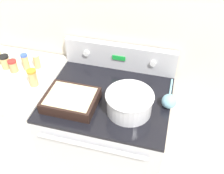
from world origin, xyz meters
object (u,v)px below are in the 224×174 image
object	(u,v)px
mixing_bowl	(129,102)
ladle	(169,101)
spice_jar_white_cap	(37,61)
spice_jar_black_cap	(5,62)
casserole_dish	(71,100)
spice_jar_orange_cap	(33,78)
spice_jar_red_cap	(13,66)
spice_jar_blue_cap	(25,62)

from	to	relation	value
mixing_bowl	ladle	bearing A→B (deg)	24.90
spice_jar_white_cap	spice_jar_black_cap	bearing A→B (deg)	-164.50
casserole_dish	ladle	bearing A→B (deg)	13.87
spice_jar_orange_cap	spice_jar_black_cap	size ratio (longest dim) A/B	1.19
spice_jar_white_cap	spice_jar_red_cap	xyz separation A→B (m)	(-0.14, -0.08, -0.01)
spice_jar_blue_cap	spice_jar_black_cap	distance (m)	0.15
casserole_dish	spice_jar_red_cap	size ratio (longest dim) A/B	3.56
mixing_bowl	spice_jar_white_cap	bearing A→B (deg)	161.43
mixing_bowl	spice_jar_white_cap	xyz separation A→B (m)	(-0.71, 0.24, -0.01)
ladle	casserole_dish	bearing A→B (deg)	-166.13
spice_jar_white_cap	spice_jar_red_cap	size ratio (longest dim) A/B	1.28
spice_jar_orange_cap	mixing_bowl	bearing A→B (deg)	-5.27
casserole_dish	spice_jar_blue_cap	world-z (taller)	spice_jar_blue_cap
casserole_dish	spice_jar_black_cap	bearing A→B (deg)	159.17
spice_jar_orange_cap	spice_jar_blue_cap	bearing A→B (deg)	132.61
spice_jar_white_cap	spice_jar_black_cap	xyz separation A→B (m)	(-0.21, -0.06, -0.01)
casserole_dish	ladle	distance (m)	0.58
ladle	spice_jar_black_cap	xyz separation A→B (m)	(-1.13, 0.08, 0.02)
spice_jar_blue_cap	spice_jar_red_cap	bearing A→B (deg)	-147.91
spice_jar_white_cap	spice_jar_blue_cap	bearing A→B (deg)	-150.44
casserole_dish	ladle	world-z (taller)	ladle
ladle	spice_jar_white_cap	size ratio (longest dim) A/B	2.68
spice_jar_red_cap	spice_jar_black_cap	distance (m)	0.08
mixing_bowl	spice_jar_orange_cap	bearing A→B (deg)	174.73
ladle	spice_jar_black_cap	size ratio (longest dim) A/B	3.08
ladle	spice_jar_black_cap	bearing A→B (deg)	176.12
spice_jar_red_cap	casserole_dish	bearing A→B (deg)	-21.28
spice_jar_white_cap	spice_jar_red_cap	world-z (taller)	spice_jar_white_cap
spice_jar_orange_cap	spice_jar_white_cap	xyz separation A→B (m)	(-0.07, 0.18, -0.00)
mixing_bowl	ladle	distance (m)	0.24
mixing_bowl	spice_jar_white_cap	distance (m)	0.74
ladle	spice_jar_red_cap	world-z (taller)	spice_jar_red_cap
mixing_bowl	spice_jar_white_cap	size ratio (longest dim) A/B	2.50
spice_jar_red_cap	ladle	bearing A→B (deg)	-2.88
spice_jar_orange_cap	spice_jar_blue_cap	world-z (taller)	spice_jar_blue_cap
spice_jar_white_cap	spice_jar_red_cap	bearing A→B (deg)	-149.09
spice_jar_orange_cap	spice_jar_black_cap	distance (m)	0.30
mixing_bowl	spice_jar_blue_cap	world-z (taller)	spice_jar_blue_cap
spice_jar_blue_cap	spice_jar_black_cap	size ratio (longest dim) A/B	1.23
spice_jar_black_cap	spice_jar_blue_cap	bearing A→B (deg)	8.46
spice_jar_white_cap	spice_jar_black_cap	distance (m)	0.22
mixing_bowl	spice_jar_blue_cap	xyz separation A→B (m)	(-0.77, 0.20, -0.00)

